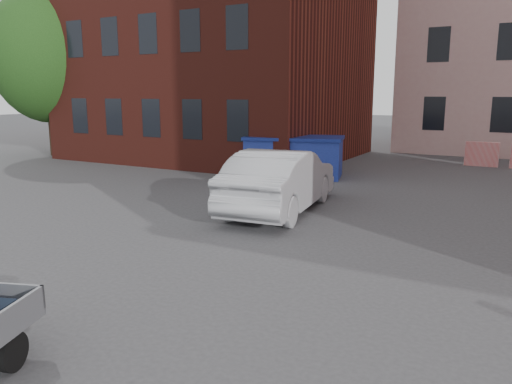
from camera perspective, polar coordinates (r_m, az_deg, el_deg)
The scene contains 6 objects.
ground at distance 9.05m, azimuth -1.16°, elevation -8.03°, with size 120.00×120.00×0.00m, color #38383A.
building_brick at distance 24.66m, azimuth -4.27°, elevation 20.63°, with size 12.00×10.00×14.00m, color #591E16.
far_building at distance 38.14m, azimuth -10.77°, elevation 12.63°, with size 6.00×6.00×8.00m, color maroon.
tree at distance 26.18m, azimuth -22.78°, elevation 15.23°, with size 5.28×5.28×8.30m.
dumpster at distance 18.13m, azimuth 4.36°, elevation 4.10°, with size 3.81×2.63×1.45m.
silver_car at distance 12.73m, azimuth 2.79°, elevation 1.34°, with size 1.68×4.83×1.59m, color #ACAEB3.
Camera 1 is at (4.31, -7.37, 3.00)m, focal length 35.00 mm.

